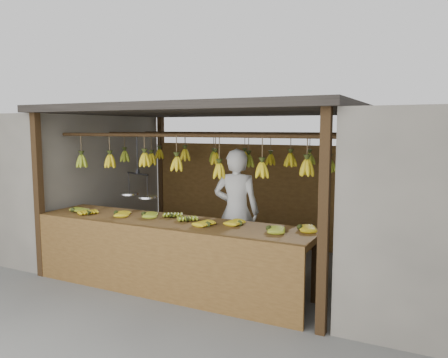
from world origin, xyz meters
The scene contains 8 objects.
ground centered at (0.00, 0.00, 0.00)m, with size 80.00×80.00×0.00m, color #5B5B57.
stall centered at (0.00, 0.33, 1.97)m, with size 4.30×3.30×2.40m.
neighbor_left centered at (-3.60, 0.00, 1.15)m, with size 3.00×3.00×2.30m, color slate.
counter centered at (-0.08, -1.23, 0.72)m, with size 3.82×0.87×0.96m.
hanging_bananas centered at (0.01, 0.00, 1.62)m, with size 3.58×2.21×0.39m.
balance_scale centered at (-0.66, -1.00, 1.23)m, with size 0.65×0.38×0.84m.
vendor centered at (0.43, -0.17, 0.90)m, with size 0.66×0.43×1.80m, color white.
bag_bundles centered at (1.94, 1.35, 1.01)m, with size 0.08×0.26×1.26m.
Camera 1 is at (3.00, -5.75, 2.10)m, focal length 35.00 mm.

